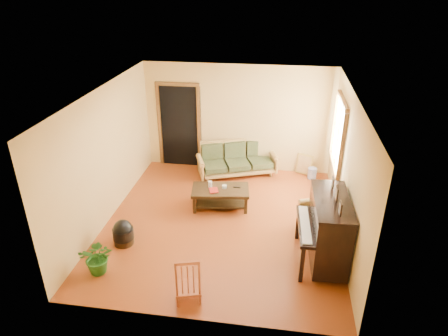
% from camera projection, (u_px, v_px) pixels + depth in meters
% --- Properties ---
extents(floor, '(5.00, 5.00, 0.00)m').
position_uv_depth(floor, '(222.00, 222.00, 7.91)').
color(floor, '#64260D').
rests_on(floor, ground).
extents(doorway, '(1.08, 0.16, 2.05)m').
position_uv_depth(doorway, '(179.00, 127.00, 9.85)').
color(doorway, black).
rests_on(doorway, floor).
extents(window, '(0.12, 1.36, 1.46)m').
position_uv_depth(window, '(339.00, 134.00, 8.11)').
color(window, white).
rests_on(window, right_wall).
extents(sofa, '(2.02, 1.39, 0.80)m').
position_uv_depth(sofa, '(237.00, 160.00, 9.60)').
color(sofa, olive).
rests_on(sofa, floor).
extents(coffee_table, '(1.25, 0.79, 0.43)m').
position_uv_depth(coffee_table, '(220.00, 198.00, 8.35)').
color(coffee_table, black).
rests_on(coffee_table, floor).
extents(armchair, '(0.95, 0.97, 0.76)m').
position_uv_depth(armchair, '(321.00, 214.00, 7.49)').
color(armchair, olive).
rests_on(armchair, floor).
extents(piano, '(0.85, 1.39, 1.20)m').
position_uv_depth(piano, '(328.00, 231.00, 6.61)').
color(piano, black).
rests_on(piano, floor).
extents(footstool, '(0.49, 0.49, 0.36)m').
position_uv_depth(footstool, '(123.00, 235.00, 7.22)').
color(footstool, black).
rests_on(footstool, floor).
extents(red_chair, '(0.47, 0.50, 0.82)m').
position_uv_depth(red_chair, '(188.00, 277.00, 5.89)').
color(red_chair, maroon).
rests_on(red_chair, floor).
extents(leaning_frame, '(0.40, 0.25, 0.53)m').
position_uv_depth(leaning_frame, '(305.00, 164.00, 9.69)').
color(leaning_frame, '#B3923B').
rests_on(leaning_frame, floor).
extents(ceramic_crock, '(0.28, 0.28, 0.27)m').
position_uv_depth(ceramic_crock, '(312.00, 173.00, 9.54)').
color(ceramic_crock, '#3648A3').
rests_on(ceramic_crock, floor).
extents(potted_plant, '(0.61, 0.55, 0.61)m').
position_uv_depth(potted_plant, '(98.00, 257.00, 6.47)').
color(potted_plant, '#1F5217').
rests_on(potted_plant, floor).
extents(book, '(0.24, 0.28, 0.02)m').
position_uv_depth(book, '(209.00, 191.00, 8.16)').
color(book, maroon).
rests_on(book, coffee_table).
extents(candle, '(0.09, 0.09, 0.13)m').
position_uv_depth(candle, '(210.00, 184.00, 8.30)').
color(candle, silver).
rests_on(candle, coffee_table).
extents(glass_jar, '(0.10, 0.10, 0.06)m').
position_uv_depth(glass_jar, '(224.00, 187.00, 8.27)').
color(glass_jar, silver).
rests_on(glass_jar, coffee_table).
extents(remote, '(0.15, 0.05, 0.02)m').
position_uv_depth(remote, '(237.00, 187.00, 8.30)').
color(remote, black).
rests_on(remote, coffee_table).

